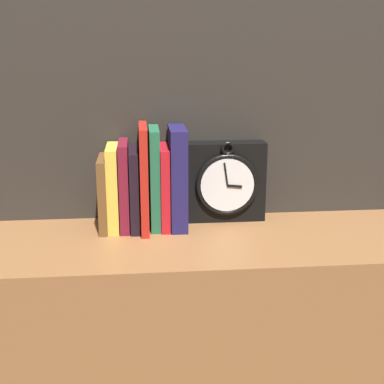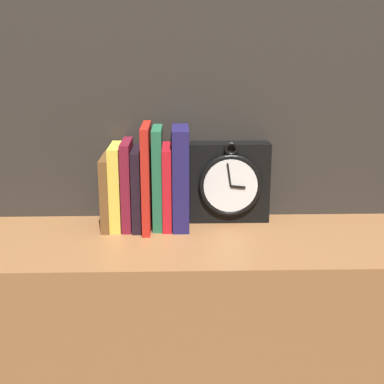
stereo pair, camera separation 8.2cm
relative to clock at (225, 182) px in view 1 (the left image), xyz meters
name	(u,v)px [view 1 (the left image)]	position (x,y,z in m)	size (l,w,h in m)	color
wall_back	(184,11)	(-0.10, 0.07, 0.42)	(6.00, 0.05, 2.60)	#2D2823
bookshelf	(192,382)	(-0.10, -0.14, -0.49)	(1.24, 0.37, 0.78)	#936038
clock	(225,182)	(0.00, 0.00, 0.00)	(0.20, 0.07, 0.21)	black
book_slot0_brown	(104,193)	(-0.31, -0.03, -0.01)	(0.02, 0.14, 0.18)	brown
book_slot1_yellow	(113,187)	(-0.28, -0.03, 0.00)	(0.03, 0.13, 0.21)	gold
book_slot2_maroon	(124,185)	(-0.26, -0.03, 0.01)	(0.02, 0.14, 0.22)	maroon
book_slot3_black	(135,189)	(-0.23, -0.04, 0.00)	(0.02, 0.14, 0.20)	black
book_slot4_red	(144,178)	(-0.21, -0.04, 0.03)	(0.02, 0.16, 0.26)	#B31F16
book_slot5_green	(155,178)	(-0.18, -0.03, 0.02)	(0.02, 0.13, 0.25)	#216441
book_slot6_red	(164,187)	(-0.16, -0.03, 0.00)	(0.02, 0.14, 0.20)	red
book_slot7_navy	(178,178)	(-0.12, -0.03, 0.02)	(0.04, 0.14, 0.25)	#1F1A4F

